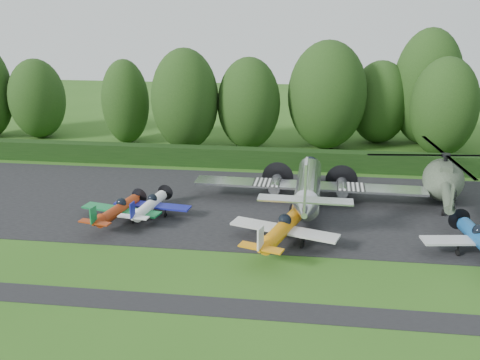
# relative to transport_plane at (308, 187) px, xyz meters

# --- Properties ---
(ground) EXTENTS (160.00, 160.00, 0.00)m
(ground) POSITION_rel_transport_plane_xyz_m (-3.90, -10.50, -1.77)
(ground) COLOR #2C5A19
(ground) RESTS_ON ground
(apron) EXTENTS (70.00, 18.00, 0.01)m
(apron) POSITION_rel_transport_plane_xyz_m (-3.90, -0.50, -1.76)
(apron) COLOR black
(apron) RESTS_ON ground
(taxiway_verge) EXTENTS (70.00, 2.00, 0.00)m
(taxiway_verge) POSITION_rel_transport_plane_xyz_m (-3.90, -16.50, -1.76)
(taxiway_verge) COLOR black
(taxiway_verge) RESTS_ON ground
(hedgerow) EXTENTS (90.00, 1.60, 2.00)m
(hedgerow) POSITION_rel_transport_plane_xyz_m (-3.90, 10.50, -1.77)
(hedgerow) COLOR black
(hedgerow) RESTS_ON ground
(transport_plane) EXTENTS (19.75, 15.15, 6.33)m
(transport_plane) POSITION_rel_transport_plane_xyz_m (0.00, 0.00, 0.00)
(transport_plane) COLOR silver
(transport_plane) RESTS_ON ground
(light_plane_red) EXTENTS (6.56, 6.89, 2.52)m
(light_plane_red) POSITION_rel_transport_plane_xyz_m (-14.67, -5.40, -0.72)
(light_plane_red) COLOR maroon
(light_plane_red) RESTS_ON ground
(light_plane_white) EXTENTS (6.34, 6.66, 2.44)m
(light_plane_white) POSITION_rel_transport_plane_xyz_m (-12.51, -4.01, -0.75)
(light_plane_white) COLOR white
(light_plane_white) RESTS_ON ground
(light_plane_orange) EXTENTS (7.88, 8.28, 3.03)m
(light_plane_orange) POSITION_rel_transport_plane_xyz_m (-1.79, -8.05, -0.50)
(light_plane_orange) COLOR orange
(light_plane_orange) RESTS_ON ground
(helicopter) EXTENTS (13.21, 15.46, 4.25)m
(helicopter) POSITION_rel_transport_plane_xyz_m (11.49, 2.65, 0.52)
(helicopter) COLOR #374232
(helicopter) RESTS_ON ground
(tree_0) EXTENTS (5.65, 5.65, 10.09)m
(tree_0) POSITION_rel_transport_plane_xyz_m (-22.03, 18.72, 3.26)
(tree_0) COLOR black
(tree_0) RESTS_ON ground
(tree_1) EXTENTS (7.26, 7.26, 10.96)m
(tree_1) POSITION_rel_transport_plane_xyz_m (14.48, 17.55, 3.71)
(tree_1) COLOR black
(tree_1) RESTS_ON ground
(tree_2) EXTENTS (9.02, 9.02, 12.46)m
(tree_2) POSITION_rel_transport_plane_xyz_m (1.84, 19.34, 4.46)
(tree_2) COLOR black
(tree_2) RESTS_ON ground
(tree_3) EXTENTS (7.25, 7.25, 10.60)m
(tree_3) POSITION_rel_transport_plane_xyz_m (-7.06, 18.00, 3.52)
(tree_3) COLOR black
(tree_3) RESTS_ON ground
(tree_4) EXTENTS (7.69, 7.69, 11.63)m
(tree_4) POSITION_rel_transport_plane_xyz_m (-14.26, 16.78, 4.04)
(tree_4) COLOR black
(tree_4) RESTS_ON ground
(tree_7) EXTENTS (6.90, 6.90, 9.87)m
(tree_7) POSITION_rel_transport_plane_xyz_m (-33.84, 19.91, 3.16)
(tree_7) COLOR black
(tree_7) RESTS_ON ground
(tree_8) EXTENTS (7.11, 7.11, 9.94)m
(tree_8) POSITION_rel_transport_plane_xyz_m (8.23, 22.70, 3.19)
(tree_8) COLOR black
(tree_8) RESTS_ON ground
(tree_11) EXTENTS (8.05, 8.05, 13.71)m
(tree_11) POSITION_rel_transport_plane_xyz_m (13.56, 22.77, 5.08)
(tree_11) COLOR black
(tree_11) RESTS_ON ground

